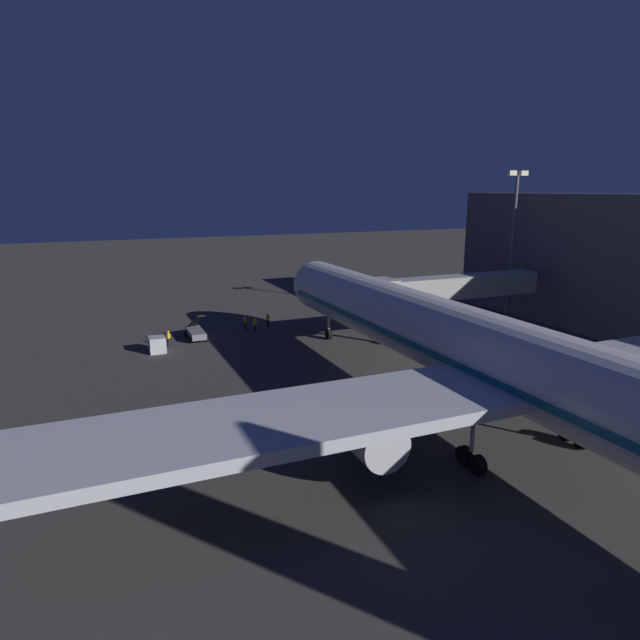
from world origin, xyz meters
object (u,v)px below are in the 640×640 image
at_px(baggage_container_mid_row, 157,345).
at_px(traffic_cone_nose_port, 327,324).
at_px(airliner_at_gate, 515,366).
at_px(ground_crew_marshaller_fwd, 245,322).
at_px(ground_crew_by_tug, 268,319).
at_px(belt_loader, 196,332).
at_px(ground_crew_near_nose_gear, 255,324).
at_px(ground_crew_under_port_wing, 168,338).
at_px(traffic_cone_nose_starboard, 293,328).
at_px(jet_bridge, 441,288).
at_px(apron_floodlight_mast, 513,235).

bearing_deg(baggage_container_mid_row, traffic_cone_nose_port, -171.25).
height_order(airliner_at_gate, traffic_cone_nose_port, airliner_at_gate).
xyz_separation_m(ground_crew_marshaller_fwd, ground_crew_by_tug, (-2.99, -0.47, -0.08)).
height_order(belt_loader, ground_crew_near_nose_gear, belt_loader).
bearing_deg(ground_crew_near_nose_gear, belt_loader, 2.41).
bearing_deg(baggage_container_mid_row, airliner_at_gate, 120.55).
bearing_deg(ground_crew_marshaller_fwd, baggage_container_mid_row, 26.74).
bearing_deg(ground_crew_under_port_wing, belt_loader, -151.72).
xyz_separation_m(airliner_at_gate, ground_crew_near_nose_gear, (6.71, -35.31, -4.52)).
distance_m(airliner_at_gate, traffic_cone_nose_starboard, 34.92).
height_order(jet_bridge, ground_crew_by_tug, jet_bridge).
xyz_separation_m(ground_crew_marshaller_fwd, traffic_cone_nose_port, (-9.71, 2.34, -0.73)).
xyz_separation_m(belt_loader, ground_crew_by_tug, (-9.25, -2.24, 0.08)).
xyz_separation_m(ground_crew_by_tug, traffic_cone_nose_port, (-6.72, 2.80, -0.65)).
relative_size(ground_crew_by_tug, traffic_cone_nose_starboard, 3.06).
bearing_deg(traffic_cone_nose_port, ground_crew_marshaller_fwd, -13.53).
height_order(apron_floodlight_mast, baggage_container_mid_row, apron_floodlight_mast).
bearing_deg(jet_bridge, ground_crew_by_tug, -36.93).
bearing_deg(baggage_container_mid_row, belt_loader, -141.35).
bearing_deg(ground_crew_near_nose_gear, ground_crew_by_tug, -138.44).
bearing_deg(ground_crew_under_port_wing, baggage_container_mid_row, 54.37).
height_order(apron_floodlight_mast, ground_crew_by_tug, apron_floodlight_mast).
distance_m(apron_floodlight_mast, belt_loader, 40.97).
bearing_deg(airliner_at_gate, ground_crew_near_nose_gear, -79.24).
xyz_separation_m(belt_loader, ground_crew_marshaller_fwd, (-6.27, -1.77, 0.16)).
distance_m(apron_floodlight_mast, ground_crew_near_nose_gear, 34.26).
height_order(apron_floodlight_mast, traffic_cone_nose_starboard, apron_floodlight_mast).
xyz_separation_m(apron_floodlight_mast, ground_crew_near_nose_gear, (32.21, -6.35, -9.81)).
height_order(baggage_container_mid_row, traffic_cone_nose_port, baggage_container_mid_row).
xyz_separation_m(jet_bridge, traffic_cone_nose_port, (9.80, -9.61, -5.40)).
height_order(airliner_at_gate, traffic_cone_nose_starboard, airliner_at_gate).
distance_m(airliner_at_gate, baggage_container_mid_row, 36.61).
bearing_deg(ground_crew_under_port_wing, apron_floodlight_mast, 174.22).
xyz_separation_m(belt_loader, ground_crew_under_port_wing, (3.25, 1.75, 0.10)).
bearing_deg(ground_crew_under_port_wing, airliner_at_gate, 117.10).
relative_size(airliner_at_gate, baggage_container_mid_row, 39.29).
relative_size(airliner_at_gate, ground_crew_under_port_wing, 41.31).
height_order(belt_loader, traffic_cone_nose_starboard, belt_loader).
height_order(jet_bridge, ground_crew_near_nose_gear, jet_bridge).
relative_size(ground_crew_near_nose_gear, ground_crew_marshaller_fwd, 1.02).
xyz_separation_m(apron_floodlight_mast, belt_loader, (39.27, -6.05, -9.98)).
distance_m(belt_loader, ground_crew_marshaller_fwd, 6.51).
bearing_deg(ground_crew_marshaller_fwd, belt_loader, 15.78).
bearing_deg(traffic_cone_nose_starboard, airliner_at_gate, 93.65).
xyz_separation_m(apron_floodlight_mast, traffic_cone_nose_starboard, (27.70, -5.49, -10.55)).
bearing_deg(baggage_container_mid_row, ground_crew_under_port_wing, -125.63).
xyz_separation_m(apron_floodlight_mast, ground_crew_marshaller_fwd, (33.01, -7.82, -9.83)).
bearing_deg(jet_bridge, ground_crew_marshaller_fwd, -31.49).
xyz_separation_m(jet_bridge, ground_crew_by_tug, (16.52, -12.42, -4.75)).
xyz_separation_m(jet_bridge, traffic_cone_nose_starboard, (14.20, -9.61, -5.40)).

